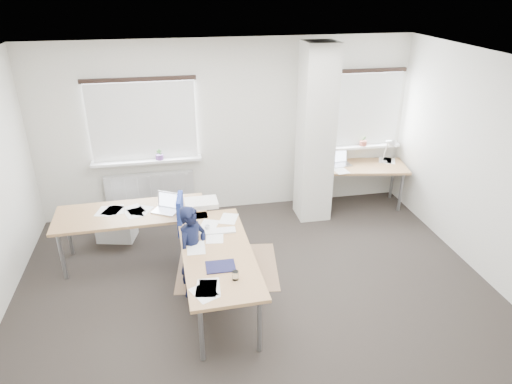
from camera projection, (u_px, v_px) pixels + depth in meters
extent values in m
plane|color=#2A2521|center=(258.00, 296.00, 5.68)|extent=(6.00, 6.00, 0.00)
cube|color=silver|center=(227.00, 129.00, 7.30)|extent=(6.00, 0.04, 2.80)
cube|color=silver|center=(336.00, 364.00, 2.86)|extent=(6.00, 0.04, 2.80)
cube|color=silver|center=(497.00, 175.00, 5.60)|extent=(0.04, 5.00, 2.80)
cube|color=white|center=(258.00, 67.00, 4.48)|extent=(6.00, 5.00, 0.04)
cube|color=silver|center=(316.00, 135.00, 7.04)|extent=(0.50, 0.50, 2.78)
cube|color=white|center=(143.00, 121.00, 6.96)|extent=(1.60, 0.04, 1.20)
cube|color=white|center=(143.00, 122.00, 6.92)|extent=(1.60, 0.02, 1.20)
cube|color=white|center=(147.00, 161.00, 7.16)|extent=(1.70, 0.20, 0.04)
cube|color=white|center=(364.00, 109.00, 7.58)|extent=(1.20, 0.04, 1.20)
cube|color=white|center=(365.00, 110.00, 7.55)|extent=(1.20, 0.02, 1.20)
cube|color=white|center=(362.00, 146.00, 7.79)|extent=(1.30, 0.20, 0.04)
cube|color=silver|center=(150.00, 191.00, 7.41)|extent=(1.40, 0.10, 0.60)
cylinder|color=#643A7F|center=(160.00, 157.00, 7.15)|extent=(0.12, 0.12, 0.08)
imported|color=#2F5E25|center=(159.00, 154.00, 7.14)|extent=(0.09, 0.06, 0.17)
cylinder|color=#A14F3E|center=(363.00, 143.00, 7.74)|extent=(0.12, 0.12, 0.08)
imported|color=#2F5E25|center=(363.00, 141.00, 7.72)|extent=(0.09, 0.07, 0.17)
cube|color=#906D4E|center=(228.00, 267.00, 6.24)|extent=(1.49, 1.31, 0.01)
cube|color=white|center=(117.00, 229.00, 6.87)|extent=(0.61, 0.49, 0.32)
cube|color=olive|center=(131.00, 213.00, 6.15)|extent=(2.02, 0.85, 0.04)
cube|color=olive|center=(217.00, 252.00, 5.29)|extent=(0.85, 2.02, 0.04)
cylinder|color=gray|center=(62.00, 256.00, 5.87)|extent=(0.05, 0.05, 0.69)
cylinder|color=gray|center=(69.00, 233.00, 6.40)|extent=(0.05, 0.05, 0.69)
cylinder|color=gray|center=(197.00, 220.00, 6.75)|extent=(0.05, 0.05, 0.69)
cylinder|color=gray|center=(201.00, 334.00, 4.59)|extent=(0.05, 0.05, 0.69)
cylinder|color=gray|center=(259.00, 325.00, 4.71)|extent=(0.05, 0.05, 0.69)
cylinder|color=gray|center=(230.00, 237.00, 6.30)|extent=(0.05, 0.05, 0.69)
cube|color=#B7B7BC|center=(165.00, 211.00, 6.15)|extent=(0.40, 0.36, 0.01)
cube|color=#B7B7BC|center=(169.00, 200.00, 6.20)|extent=(0.31, 0.20, 0.22)
cube|color=silver|center=(169.00, 200.00, 6.20)|extent=(0.27, 0.17, 0.19)
cube|color=white|center=(218.00, 231.00, 5.67)|extent=(0.45, 0.16, 0.02)
cube|color=#131335|center=(221.00, 266.00, 4.98)|extent=(0.32, 0.25, 0.01)
cube|color=silver|center=(201.00, 203.00, 6.31)|extent=(0.46, 0.33, 0.07)
imported|color=white|center=(207.00, 228.00, 5.69)|extent=(0.08, 0.08, 0.07)
cylinder|color=silver|center=(235.00, 276.00, 4.75)|extent=(0.07, 0.07, 0.10)
cube|color=olive|center=(364.00, 166.00, 7.67)|extent=(1.50, 0.93, 0.04)
cylinder|color=gray|center=(329.00, 193.00, 7.59)|extent=(0.05, 0.05, 0.69)
cylinder|color=gray|center=(401.00, 192.00, 7.61)|extent=(0.05, 0.05, 0.69)
cylinder|color=gray|center=(325.00, 180.00, 8.04)|extent=(0.05, 0.05, 0.69)
cylinder|color=gray|center=(392.00, 180.00, 8.06)|extent=(0.05, 0.05, 0.69)
cube|color=#B7B7BC|center=(341.00, 165.00, 7.67)|extent=(0.36, 0.27, 0.01)
cube|color=#B7B7BC|center=(338.00, 156.00, 7.72)|extent=(0.33, 0.09, 0.22)
cube|color=silver|center=(338.00, 156.00, 7.72)|extent=(0.29, 0.07, 0.19)
cylinder|color=silver|center=(384.00, 162.00, 7.78)|extent=(0.10, 0.10, 0.02)
cylinder|color=silver|center=(385.00, 151.00, 7.70)|extent=(0.02, 0.16, 0.38)
cylinder|color=silver|center=(390.00, 141.00, 7.50)|extent=(0.02, 0.29, 0.13)
cone|color=silver|center=(394.00, 145.00, 7.38)|extent=(0.14, 0.16, 0.17)
cube|color=navy|center=(200.00, 236.00, 6.11)|extent=(0.51, 0.51, 0.08)
cube|color=navy|center=(181.00, 214.00, 5.94)|extent=(0.11, 0.40, 0.50)
cylinder|color=silver|center=(200.00, 248.00, 6.19)|extent=(0.06, 0.06, 0.34)
cylinder|color=black|center=(220.00, 261.00, 6.30)|extent=(0.06, 0.04, 0.06)
cylinder|color=black|center=(207.00, 252.00, 6.52)|extent=(0.05, 0.07, 0.06)
cylinder|color=black|center=(187.00, 257.00, 6.41)|extent=(0.06, 0.06, 0.06)
cylinder|color=black|center=(185.00, 269.00, 6.14)|extent=(0.07, 0.06, 0.06)
cylinder|color=black|center=(207.00, 272.00, 6.07)|extent=(0.04, 0.06, 0.06)
imported|color=black|center=(193.00, 252.00, 5.49)|extent=(0.51, 0.51, 1.20)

